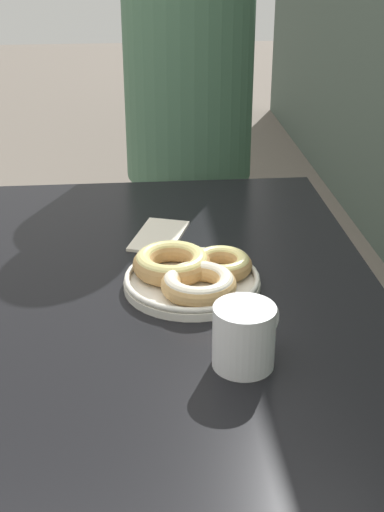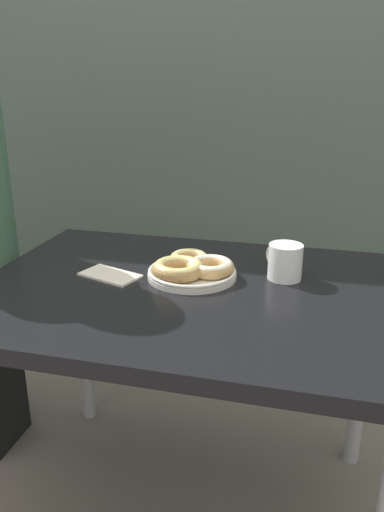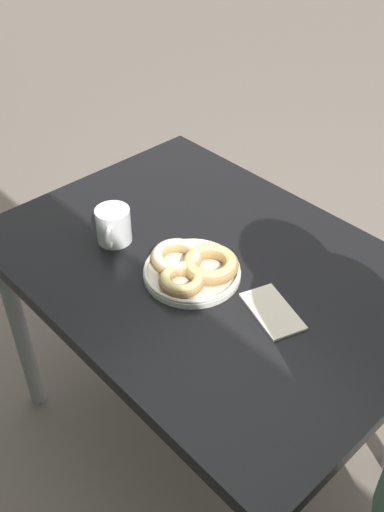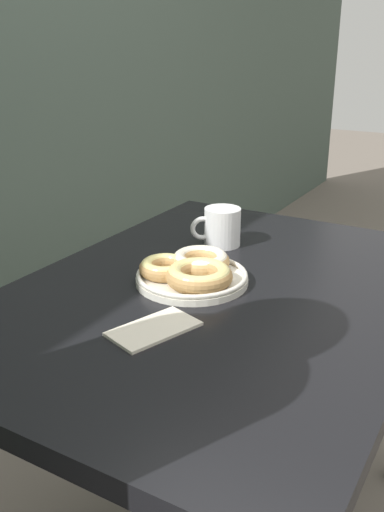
% 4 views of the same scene
% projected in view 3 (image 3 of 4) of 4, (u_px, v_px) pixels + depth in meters
% --- Properties ---
extents(ground_plane, '(14.00, 14.00, 0.00)m').
position_uv_depth(ground_plane, '(228.00, 411.00, 1.93)').
color(ground_plane, '#70665B').
extents(dining_table, '(1.09, 0.79, 0.73)m').
position_uv_depth(dining_table, '(208.00, 286.00, 1.47)').
color(dining_table, black).
rests_on(dining_table, ground_plane).
extents(donut_plate, '(0.25, 0.24, 0.05)m').
position_uv_depth(donut_plate, '(192.00, 267.00, 1.36)').
color(donut_plate, silver).
rests_on(donut_plate, dining_table).
extents(coffee_mug, '(0.10, 0.11, 0.09)m').
position_uv_depth(coffee_mug, '(113.00, 225.00, 1.45)').
color(coffee_mug, white).
rests_on(coffee_mug, dining_table).
extents(napkin, '(0.18, 0.13, 0.01)m').
position_uv_depth(napkin, '(272.00, 311.00, 1.28)').
color(napkin, beige).
rests_on(napkin, dining_table).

